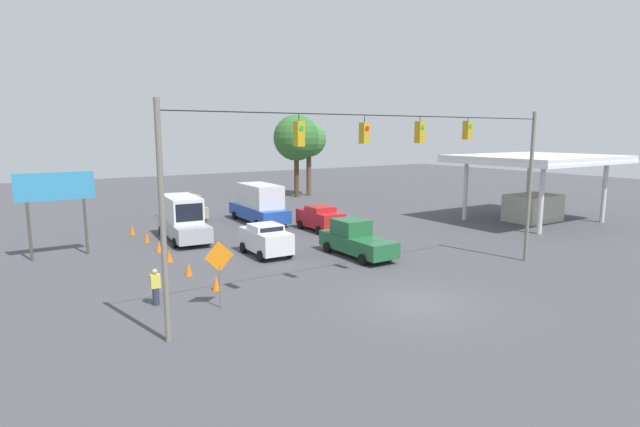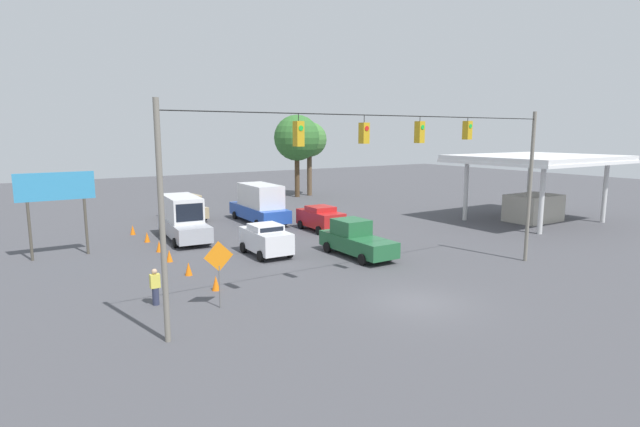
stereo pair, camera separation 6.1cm
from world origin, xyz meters
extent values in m
plane|color=#47474C|center=(0.00, 0.00, 0.00)|extent=(140.00, 140.00, 0.00)
cylinder|color=slate|center=(-10.18, -1.86, 4.18)|extent=(0.20, 0.20, 8.36)
cylinder|color=slate|center=(10.18, -1.86, 4.18)|extent=(0.20, 0.20, 8.36)
cylinder|color=black|center=(0.00, -1.86, 7.96)|extent=(20.35, 0.04, 0.04)
cube|color=gold|center=(-4.80, -1.86, 7.34)|extent=(0.32, 0.36, 0.89)
cylinder|color=black|center=(-4.80, -1.86, 7.87)|extent=(0.03, 0.03, 0.17)
cylinder|color=green|center=(-4.80, -1.67, 7.54)|extent=(0.20, 0.02, 0.20)
cube|color=gold|center=(-1.60, -1.86, 7.25)|extent=(0.32, 0.36, 0.98)
cylinder|color=black|center=(-1.60, -1.86, 7.85)|extent=(0.03, 0.03, 0.22)
cylinder|color=green|center=(-1.60, -1.67, 7.47)|extent=(0.20, 0.02, 0.20)
cube|color=gold|center=(1.60, -1.86, 7.21)|extent=(0.32, 0.36, 0.88)
cylinder|color=black|center=(1.60, -1.86, 7.80)|extent=(0.03, 0.03, 0.31)
cylinder|color=red|center=(1.60, -1.67, 7.40)|extent=(0.20, 0.02, 0.20)
cube|color=gold|center=(4.80, -1.86, 7.18)|extent=(0.32, 0.36, 0.97)
cylinder|color=black|center=(4.80, -1.86, 7.81)|extent=(0.03, 0.03, 0.29)
cylinder|color=green|center=(4.80, -1.67, 7.40)|extent=(0.20, 0.02, 0.20)
cube|color=#236038|center=(-2.78, -7.92, 0.77)|extent=(1.99, 5.48, 0.90)
cube|color=#236038|center=(-2.79, -8.58, 1.67)|extent=(1.78, 1.99, 0.90)
cube|color=black|center=(-2.81, -9.57, 1.67)|extent=(1.52, 0.05, 0.63)
cylinder|color=black|center=(-3.76, -9.68, 0.32)|extent=(0.23, 0.64, 0.64)
cylinder|color=black|center=(-1.86, -9.71, 0.32)|extent=(0.23, 0.64, 0.64)
cylinder|color=black|center=(-3.70, -6.14, 0.32)|extent=(0.23, 0.64, 0.64)
cylinder|color=black|center=(-1.80, -6.17, 0.32)|extent=(0.23, 0.64, 0.64)
cube|color=#A8AAB2|center=(4.29, -18.14, 0.82)|extent=(2.77, 7.09, 1.00)
cube|color=silver|center=(4.26, -18.48, 2.14)|extent=(2.38, 4.59, 1.64)
cube|color=black|center=(4.46, -16.26, 2.14)|extent=(1.73, 0.17, 1.15)
cylinder|color=black|center=(5.57, -15.99, 0.32)|extent=(0.28, 0.66, 0.64)
cylinder|color=black|center=(3.41, -15.80, 0.32)|extent=(0.28, 0.66, 0.64)
cylinder|color=black|center=(5.17, -20.48, 0.32)|extent=(0.28, 0.66, 0.64)
cylinder|color=black|center=(3.01, -20.29, 0.32)|extent=(0.28, 0.66, 0.64)
cube|color=tan|center=(1.74, -26.05, 0.77)|extent=(2.60, 5.51, 0.90)
cube|color=tan|center=(1.67, -25.42, 1.67)|extent=(2.09, 2.10, 0.90)
cube|color=black|center=(1.57, -24.45, 1.67)|extent=(1.65, 0.19, 0.63)
cylinder|color=black|center=(2.59, -24.23, 0.32)|extent=(0.28, 0.66, 0.64)
cylinder|color=black|center=(0.53, -24.44, 0.32)|extent=(0.28, 0.66, 0.64)
cylinder|color=black|center=(2.94, -27.67, 0.32)|extent=(0.28, 0.66, 0.64)
cylinder|color=black|center=(0.88, -27.88, 0.32)|extent=(0.28, 0.66, 0.64)
cube|color=red|center=(-5.28, -15.73, 0.89)|extent=(2.01, 4.16, 1.15)
cube|color=red|center=(-5.28, -15.73, 1.65)|extent=(1.79, 1.86, 0.36)
cube|color=black|center=(-5.31, -16.64, 1.65)|extent=(1.52, 0.06, 0.25)
cylinder|color=black|center=(-6.27, -17.03, 0.32)|extent=(0.24, 0.65, 0.64)
cylinder|color=black|center=(-4.37, -17.09, 0.32)|extent=(0.24, 0.65, 0.64)
cylinder|color=black|center=(-6.19, -14.36, 0.32)|extent=(0.24, 0.65, 0.64)
cylinder|color=black|center=(-4.30, -14.42, 0.32)|extent=(0.24, 0.65, 0.64)
cube|color=#234CB2|center=(-3.03, -21.48, 0.82)|extent=(2.69, 7.31, 1.00)
cube|color=silver|center=(-3.01, -21.12, 2.22)|extent=(2.39, 4.71, 1.81)
cube|color=black|center=(-3.11, -23.43, 2.22)|extent=(1.90, 0.10, 1.27)
cylinder|color=black|center=(-4.32, -23.77, 0.32)|extent=(0.25, 0.65, 0.64)
cylinder|color=black|center=(-1.95, -23.87, 0.32)|extent=(0.25, 0.65, 0.64)
cylinder|color=black|center=(-4.11, -19.08, 0.32)|extent=(0.25, 0.65, 0.64)
cylinder|color=black|center=(-1.74, -19.19, 0.32)|extent=(0.25, 0.65, 0.64)
cube|color=silver|center=(1.59, -11.16, 0.92)|extent=(2.00, 3.98, 1.19)
cube|color=silver|center=(1.59, -11.16, 1.69)|extent=(1.76, 1.79, 0.36)
cube|color=black|center=(1.63, -10.29, 1.69)|extent=(1.48, 0.08, 0.25)
cylinder|color=black|center=(2.57, -9.93, 0.32)|extent=(0.24, 0.65, 0.64)
cylinder|color=black|center=(0.72, -9.86, 0.32)|extent=(0.24, 0.65, 0.64)
cylinder|color=black|center=(2.47, -12.47, 0.32)|extent=(0.24, 0.65, 0.64)
cylinder|color=black|center=(0.62, -12.40, 0.32)|extent=(0.24, 0.65, 0.64)
cone|color=orange|center=(6.62, -6.38, 0.35)|extent=(0.37, 0.37, 0.69)
cone|color=orange|center=(6.88, -9.48, 0.35)|extent=(0.37, 0.37, 0.69)
cone|color=orange|center=(6.90, -12.74, 0.35)|extent=(0.37, 0.37, 0.69)
cone|color=orange|center=(6.72, -15.45, 0.35)|extent=(0.37, 0.37, 0.69)
cone|color=orange|center=(6.62, -18.68, 0.35)|extent=(0.37, 0.37, 0.69)
cone|color=orange|center=(6.85, -21.76, 0.35)|extent=(0.37, 0.37, 0.69)
cube|color=silver|center=(-22.11, -9.44, 5.24)|extent=(12.24, 9.82, 0.35)
cube|color=white|center=(-22.11, -9.44, 4.95)|extent=(12.34, 9.92, 0.24)
cylinder|color=silver|center=(-26.39, -12.87, 2.53)|extent=(0.36, 0.36, 5.07)
cylinder|color=silver|center=(-17.83, -12.87, 2.53)|extent=(0.36, 0.36, 5.07)
cylinder|color=silver|center=(-26.39, -6.00, 2.53)|extent=(0.36, 0.36, 5.07)
cylinder|color=silver|center=(-17.83, -6.00, 2.53)|extent=(0.36, 0.36, 5.07)
cube|color=#B2AD9E|center=(-22.11, -9.44, 1.10)|extent=(4.28, 2.94, 2.20)
cylinder|color=#4C473D|center=(10.46, -17.29, 1.68)|extent=(0.16, 0.16, 3.37)
cylinder|color=#4C473D|center=(13.38, -17.29, 1.68)|extent=(0.16, 0.16, 3.37)
cube|color=#338CBF|center=(11.92, -17.29, 4.17)|extent=(4.18, 0.12, 1.61)
cylinder|color=slate|center=(7.34, -4.07, 0.90)|extent=(0.06, 0.06, 1.80)
cube|color=orange|center=(7.34, -4.07, 2.21)|extent=(1.27, 0.04, 1.27)
cylinder|color=#2D334C|center=(9.50, -5.90, 0.37)|extent=(0.28, 0.28, 0.75)
cube|color=#D8CC4C|center=(9.50, -5.90, 1.05)|extent=(0.40, 0.24, 0.59)
sphere|color=tan|center=(9.50, -5.90, 1.46)|extent=(0.23, 0.23, 0.23)
cylinder|color=#4C3823|center=(-13.90, -33.74, 2.62)|extent=(0.55, 0.55, 5.24)
sphere|color=#336B2D|center=(-13.90, -33.74, 6.65)|extent=(5.11, 5.11, 5.11)
cylinder|color=brown|center=(-15.74, -34.06, 2.68)|extent=(0.56, 0.56, 5.36)
sphere|color=#427A38|center=(-15.74, -34.06, 6.46)|extent=(3.98, 3.98, 3.98)
camera|label=1|loc=(14.79, 14.86, 7.23)|focal=28.00mm
camera|label=2|loc=(14.74, 14.89, 7.23)|focal=28.00mm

